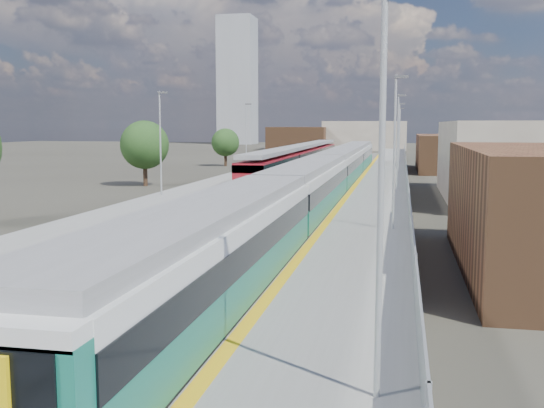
% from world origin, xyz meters
% --- Properties ---
extents(ground, '(320.00, 320.00, 0.00)m').
position_xyz_m(ground, '(0.00, 50.00, 0.00)').
color(ground, '#47443A').
rests_on(ground, ground).
extents(ballast_bed, '(10.50, 155.00, 0.06)m').
position_xyz_m(ballast_bed, '(-2.25, 52.50, 0.03)').
color(ballast_bed, '#565451').
rests_on(ballast_bed, ground).
extents(tracks, '(8.96, 160.00, 0.17)m').
position_xyz_m(tracks, '(-1.65, 54.18, 0.11)').
color(tracks, '#4C3323').
rests_on(tracks, ground).
extents(platform_right, '(4.70, 155.00, 8.52)m').
position_xyz_m(platform_right, '(5.28, 52.49, 0.54)').
color(platform_right, slate).
rests_on(platform_right, ground).
extents(platform_left, '(4.30, 155.00, 8.52)m').
position_xyz_m(platform_left, '(-9.05, 52.49, 0.52)').
color(platform_left, slate).
rests_on(platform_left, ground).
extents(buildings, '(72.00, 185.50, 40.00)m').
position_xyz_m(buildings, '(-18.12, 138.60, 10.70)').
color(buildings, brown).
rests_on(buildings, ground).
extents(green_train, '(2.94, 81.72, 3.23)m').
position_xyz_m(green_train, '(1.50, 38.32, 2.28)').
color(green_train, black).
rests_on(green_train, ground).
extents(red_train, '(2.77, 56.17, 3.49)m').
position_xyz_m(red_train, '(-5.50, 69.46, 2.07)').
color(red_train, black).
rests_on(red_train, ground).
extents(tree_b, '(4.85, 4.85, 6.57)m').
position_xyz_m(tree_b, '(-18.24, 50.19, 4.13)').
color(tree_b, '#382619').
rests_on(tree_b, ground).
extents(tree_c, '(4.14, 4.14, 5.61)m').
position_xyz_m(tree_c, '(-18.79, 81.89, 3.52)').
color(tree_c, '#382619').
rests_on(tree_c, ground).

